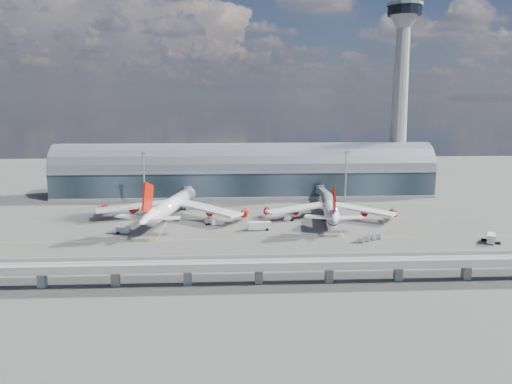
{
  "coord_description": "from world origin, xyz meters",
  "views": [
    {
      "loc": [
        -7.83,
        -188.63,
        51.41
      ],
      "look_at": [
        2.63,
        10.0,
        14.0
      ],
      "focal_mm": 35.0,
      "sensor_mm": 36.0,
      "label": 1
    }
  ],
  "objects_px": {
    "service_truck_3": "(491,238)",
    "cargo_train_1": "(363,259)",
    "cargo_train_2": "(370,238)",
    "service_truck_1": "(123,230)",
    "airliner_left": "(170,206)",
    "service_truck_2": "(259,226)",
    "service_truck_0": "(211,221)",
    "service_truck_4": "(288,216)",
    "airliner_right": "(330,208)",
    "control_tower": "(400,98)",
    "floodlight_mast_right": "(346,175)",
    "cargo_train_0": "(270,263)",
    "floodlight_mast_left": "(144,177)",
    "service_truck_5": "(163,206)"
  },
  "relations": [
    {
      "from": "service_truck_2",
      "to": "cargo_train_0",
      "type": "relative_size",
      "value": 1.62
    },
    {
      "from": "floodlight_mast_right",
      "to": "service_truck_0",
      "type": "bearing_deg",
      "value": -147.51
    },
    {
      "from": "service_truck_1",
      "to": "service_truck_3",
      "type": "distance_m",
      "value": 137.3
    },
    {
      "from": "service_truck_4",
      "to": "service_truck_2",
      "type": "bearing_deg",
      "value": -112.89
    },
    {
      "from": "service_truck_0",
      "to": "floodlight_mast_left",
      "type": "bearing_deg",
      "value": 94.81
    },
    {
      "from": "airliner_right",
      "to": "cargo_train_2",
      "type": "xyz_separation_m",
      "value": [
        8.19,
        -33.32,
        -3.94
      ]
    },
    {
      "from": "cargo_train_2",
      "to": "service_truck_1",
      "type": "bearing_deg",
      "value": 108.95
    },
    {
      "from": "airliner_right",
      "to": "service_truck_1",
      "type": "height_order",
      "value": "airliner_right"
    },
    {
      "from": "control_tower",
      "to": "floodlight_mast_left",
      "type": "relative_size",
      "value": 4.01
    },
    {
      "from": "service_truck_0",
      "to": "control_tower",
      "type": "bearing_deg",
      "value": 0.62
    },
    {
      "from": "control_tower",
      "to": "service_truck_3",
      "type": "height_order",
      "value": "control_tower"
    },
    {
      "from": "control_tower",
      "to": "cargo_train_2",
      "type": "height_order",
      "value": "control_tower"
    },
    {
      "from": "airliner_right",
      "to": "service_truck_4",
      "type": "relative_size",
      "value": 9.76
    },
    {
      "from": "floodlight_mast_right",
      "to": "service_truck_3",
      "type": "bearing_deg",
      "value": -64.06
    },
    {
      "from": "service_truck_3",
      "to": "cargo_train_1",
      "type": "distance_m",
      "value": 54.97
    },
    {
      "from": "airliner_left",
      "to": "service_truck_0",
      "type": "relative_size",
      "value": 11.59
    },
    {
      "from": "service_truck_0",
      "to": "service_truck_5",
      "type": "relative_size",
      "value": 1.11
    },
    {
      "from": "service_truck_2",
      "to": "service_truck_4",
      "type": "height_order",
      "value": "service_truck_2"
    },
    {
      "from": "cargo_train_1",
      "to": "airliner_left",
      "type": "bearing_deg",
      "value": 50.48
    },
    {
      "from": "service_truck_2",
      "to": "service_truck_3",
      "type": "relative_size",
      "value": 1.28
    },
    {
      "from": "service_truck_0",
      "to": "service_truck_4",
      "type": "relative_size",
      "value": 0.98
    },
    {
      "from": "floodlight_mast_left",
      "to": "cargo_train_1",
      "type": "distance_m",
      "value": 126.29
    },
    {
      "from": "control_tower",
      "to": "airliner_left",
      "type": "bearing_deg",
      "value": -152.68
    },
    {
      "from": "control_tower",
      "to": "service_truck_4",
      "type": "relative_size",
      "value": 16.72
    },
    {
      "from": "floodlight_mast_right",
      "to": "service_truck_2",
      "type": "bearing_deg",
      "value": -131.58
    },
    {
      "from": "control_tower",
      "to": "cargo_train_1",
      "type": "xyz_separation_m",
      "value": [
        -50.52,
        -121.0,
        -50.72
      ]
    },
    {
      "from": "airliner_left",
      "to": "service_truck_3",
      "type": "height_order",
      "value": "airliner_left"
    },
    {
      "from": "service_truck_1",
      "to": "service_truck_2",
      "type": "height_order",
      "value": "service_truck_2"
    },
    {
      "from": "floodlight_mast_left",
      "to": "floodlight_mast_right",
      "type": "xyz_separation_m",
      "value": [
        100.0,
        0.0,
        0.0
      ]
    },
    {
      "from": "service_truck_1",
      "to": "cargo_train_1",
      "type": "relative_size",
      "value": 0.48
    },
    {
      "from": "service_truck_3",
      "to": "service_truck_0",
      "type": "bearing_deg",
      "value": -169.09
    },
    {
      "from": "service_truck_2",
      "to": "service_truck_5",
      "type": "bearing_deg",
      "value": 41.52
    },
    {
      "from": "service_truck_1",
      "to": "service_truck_3",
      "type": "height_order",
      "value": "service_truck_3"
    },
    {
      "from": "airliner_right",
      "to": "cargo_train_2",
      "type": "height_order",
      "value": "airliner_right"
    },
    {
      "from": "service_truck_1",
      "to": "cargo_train_1",
      "type": "bearing_deg",
      "value": -96.53
    },
    {
      "from": "airliner_right",
      "to": "service_truck_3",
      "type": "bearing_deg",
      "value": -29.17
    },
    {
      "from": "cargo_train_2",
      "to": "cargo_train_1",
      "type": "bearing_deg",
      "value": -172.13
    },
    {
      "from": "service_truck_2",
      "to": "cargo_train_1",
      "type": "bearing_deg",
      "value": -148.12
    },
    {
      "from": "service_truck_1",
      "to": "service_truck_0",
      "type": "bearing_deg",
      "value": -51.6
    },
    {
      "from": "floodlight_mast_left",
      "to": "service_truck_4",
      "type": "xyz_separation_m",
      "value": [
        66.91,
        -36.42,
        -11.98
      ]
    },
    {
      "from": "service_truck_1",
      "to": "service_truck_5",
      "type": "bearing_deg",
      "value": 4.96
    },
    {
      "from": "floodlight_mast_left",
      "to": "service_truck_1",
      "type": "bearing_deg",
      "value": -89.59
    },
    {
      "from": "floodlight_mast_right",
      "to": "cargo_train_0",
      "type": "height_order",
      "value": "floodlight_mast_right"
    },
    {
      "from": "airliner_right",
      "to": "service_truck_4",
      "type": "height_order",
      "value": "airliner_right"
    },
    {
      "from": "service_truck_0",
      "to": "service_truck_5",
      "type": "height_order",
      "value": "service_truck_0"
    },
    {
      "from": "cargo_train_0",
      "to": "service_truck_5",
      "type": "bearing_deg",
      "value": 29.17
    },
    {
      "from": "airliner_right",
      "to": "service_truck_1",
      "type": "relative_size",
      "value": 11.8
    },
    {
      "from": "floodlight_mast_left",
      "to": "service_truck_0",
      "type": "height_order",
      "value": "floodlight_mast_left"
    },
    {
      "from": "floodlight_mast_left",
      "to": "cargo_train_2",
      "type": "relative_size",
      "value": 2.32
    },
    {
      "from": "airliner_left",
      "to": "service_truck_0",
      "type": "xyz_separation_m",
      "value": [
        17.48,
        -8.84,
        -4.86
      ]
    }
  ]
}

